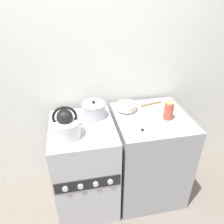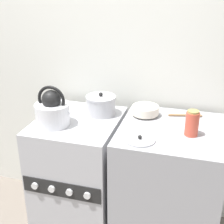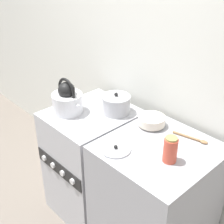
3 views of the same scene
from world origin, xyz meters
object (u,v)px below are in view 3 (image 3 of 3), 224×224
at_px(stove, 93,162).
at_px(kettle, 67,100).
at_px(storage_jar, 170,150).
at_px(cooking_pot, 116,104).
at_px(enamel_bowl, 152,121).
at_px(loose_pot_lid, 116,149).

height_order(stove, kettle, kettle).
xyz_separation_m(stove, storage_jar, (0.75, -0.04, 0.54)).
bearing_deg(cooking_pot, kettle, -134.18).
bearing_deg(enamel_bowl, cooking_pot, -173.46).
xyz_separation_m(cooking_pot, enamel_bowl, (0.31, 0.04, -0.02)).
xyz_separation_m(stove, enamel_bowl, (0.43, 0.17, 0.50)).
distance_m(storage_jar, loose_pot_lid, 0.33).
distance_m(cooking_pot, enamel_bowl, 0.31).
height_order(stove, enamel_bowl, enamel_bowl).
height_order(stove, loose_pot_lid, loose_pot_lid).
bearing_deg(storage_jar, enamel_bowl, 145.94).
distance_m(kettle, cooking_pot, 0.35).
bearing_deg(storage_jar, cooking_pot, 164.02).
height_order(storage_jar, loose_pot_lid, storage_jar).
bearing_deg(kettle, stove, 42.89).
height_order(kettle, storage_jar, kettle).
relative_size(stove, enamel_bowl, 5.00).
distance_m(kettle, storage_jar, 0.87).
xyz_separation_m(enamel_bowl, loose_pot_lid, (0.03, -0.36, -0.03)).
xyz_separation_m(stove, cooking_pot, (0.12, 0.14, 0.52)).
bearing_deg(stove, kettle, -137.11).
bearing_deg(enamel_bowl, kettle, -152.57).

